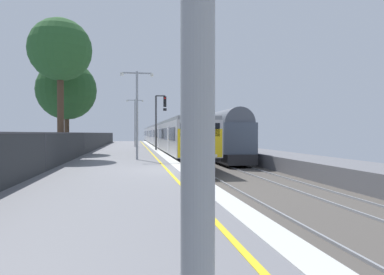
% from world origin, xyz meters
% --- Properties ---
extents(ground, '(17.40, 110.00, 1.21)m').
position_xyz_m(ground, '(2.64, 0.00, -0.61)').
color(ground, slate).
extents(commuter_train_at_platform, '(2.83, 60.84, 3.81)m').
position_xyz_m(commuter_train_at_platform, '(2.10, 35.04, 1.27)').
color(commuter_train_at_platform, '#B7B7BC').
rests_on(commuter_train_at_platform, ground).
extents(freight_train_adjacent_track, '(2.60, 56.40, 4.53)m').
position_xyz_m(freight_train_adjacent_track, '(6.10, 37.28, 1.47)').
color(freight_train_adjacent_track, '#232326').
rests_on(freight_train_adjacent_track, ground).
extents(signal_gantry, '(1.10, 0.24, 5.23)m').
position_xyz_m(signal_gantry, '(0.61, 17.98, 3.26)').
color(signal_gantry, '#47474C').
rests_on(signal_gantry, ground).
extents(platform_lamp_mid, '(2.00, 0.20, 5.37)m').
position_xyz_m(platform_lamp_mid, '(-1.58, 6.14, 3.19)').
color(platform_lamp_mid, '#93999E').
rests_on(platform_lamp_mid, ground).
extents(platform_lamp_far, '(2.00, 0.20, 5.58)m').
position_xyz_m(platform_lamp_far, '(-1.58, 26.20, 3.30)').
color(platform_lamp_far, '#93999E').
rests_on(platform_lamp_far, ground).
extents(platform_back_fence, '(0.07, 99.00, 1.66)m').
position_xyz_m(platform_back_fence, '(-5.45, 0.00, 0.87)').
color(platform_back_fence, '#282B2D').
rests_on(platform_back_fence, ground).
extents(background_tree_left, '(4.06, 4.06, 9.11)m').
position_xyz_m(background_tree_left, '(-6.40, 8.60, 6.92)').
color(background_tree_left, '#473323').
rests_on(background_tree_left, ground).
extents(background_tree_centre, '(4.66, 4.66, 7.35)m').
position_xyz_m(background_tree_centre, '(-7.04, 13.60, 4.90)').
color(background_tree_centre, '#473323').
rests_on(background_tree_centre, ground).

